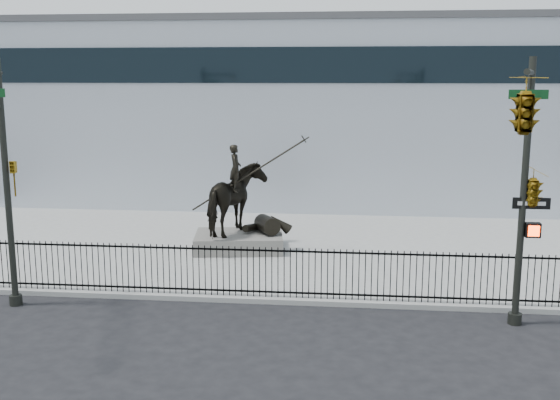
# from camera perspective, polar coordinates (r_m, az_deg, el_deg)

# --- Properties ---
(ground) EXTENTS (120.00, 120.00, 0.00)m
(ground) POSITION_cam_1_polar(r_m,az_deg,el_deg) (18.32, -2.25, -10.11)
(ground) COLOR black
(ground) RESTS_ON ground
(plaza) EXTENTS (30.00, 12.00, 0.15)m
(plaza) POSITION_cam_1_polar(r_m,az_deg,el_deg) (24.92, 0.07, -4.24)
(plaza) COLOR gray
(plaza) RESTS_ON ground
(building) EXTENTS (44.00, 14.00, 9.00)m
(building) POSITION_cam_1_polar(r_m,az_deg,el_deg) (37.08, 2.19, 7.63)
(building) COLOR silver
(building) RESTS_ON ground
(picket_fence) EXTENTS (22.10, 0.10, 1.50)m
(picket_fence) POSITION_cam_1_polar(r_m,az_deg,el_deg) (19.20, -1.73, -6.27)
(picket_fence) COLOR black
(picket_fence) RESTS_ON plaza
(statue_plinth) EXTENTS (3.49, 2.63, 0.60)m
(statue_plinth) POSITION_cam_1_polar(r_m,az_deg,el_deg) (24.46, -3.59, -3.63)
(statue_plinth) COLOR #615E59
(statue_plinth) RESTS_ON plaza
(equestrian_statue) EXTENTS (4.09, 2.82, 3.49)m
(equestrian_statue) POSITION_cam_1_polar(r_m,az_deg,el_deg) (24.12, -3.49, -0.03)
(equestrian_statue) COLOR black
(equestrian_statue) RESTS_ON statue_plinth
(traffic_signal_right) EXTENTS (2.17, 6.86, 7.00)m
(traffic_signal_right) POSITION_cam_1_polar(r_m,az_deg,el_deg) (15.54, 20.82, 3.88)
(traffic_signal_right) COLOR black
(traffic_signal_right) RESTS_ON ground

